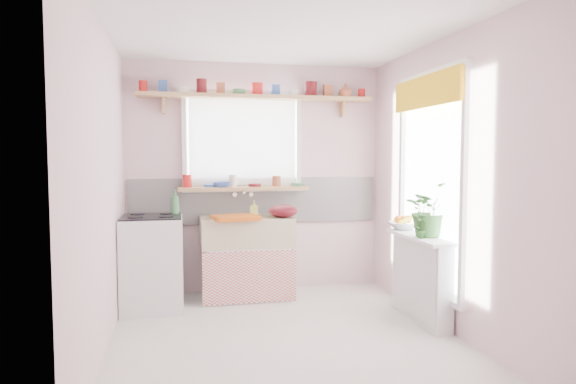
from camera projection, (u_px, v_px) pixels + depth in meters
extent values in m
plane|color=silver|center=(285.00, 338.00, 4.21)|extent=(3.20, 3.20, 0.00)
plane|color=white|center=(285.00, 28.00, 4.04)|extent=(3.20, 3.20, 0.00)
plane|color=beige|center=(256.00, 178.00, 5.68)|extent=(2.80, 0.00, 2.80)
plane|color=beige|center=(350.00, 204.00, 2.56)|extent=(2.80, 0.00, 2.80)
plane|color=beige|center=(102.00, 188.00, 3.83)|extent=(0.00, 3.20, 3.20)
plane|color=beige|center=(444.00, 184.00, 4.41)|extent=(0.00, 3.20, 3.20)
cube|color=white|center=(256.00, 200.00, 5.69)|extent=(2.74, 0.03, 0.50)
cube|color=pink|center=(256.00, 218.00, 5.70)|extent=(2.74, 0.02, 0.12)
cube|color=white|center=(242.00, 141.00, 5.62)|extent=(1.20, 0.01, 1.00)
cube|color=white|center=(243.00, 141.00, 5.56)|extent=(1.15, 0.02, 0.95)
cube|color=white|center=(432.00, 183.00, 4.61)|extent=(0.01, 1.10, 1.90)
cube|color=yellow|center=(425.00, 92.00, 4.53)|extent=(0.03, 1.20, 0.28)
cube|color=white|center=(246.00, 271.00, 5.43)|extent=(0.85, 0.55, 0.55)
cube|color=#D24A3D|center=(250.00, 277.00, 5.15)|extent=(0.95, 0.02, 0.53)
cube|color=beige|center=(246.00, 231.00, 5.40)|extent=(0.95, 0.55, 0.30)
cylinder|color=silver|center=(243.00, 192.00, 5.61)|extent=(0.03, 0.22, 0.03)
cube|color=white|center=(152.00, 263.00, 4.97)|extent=(0.58, 0.58, 0.90)
cube|color=black|center=(152.00, 217.00, 4.94)|extent=(0.56, 0.56, 0.02)
cylinder|color=black|center=(135.00, 217.00, 4.77)|extent=(0.14, 0.14, 0.01)
cylinder|color=black|center=(166.00, 217.00, 4.83)|extent=(0.14, 0.14, 0.01)
cylinder|color=black|center=(138.00, 214.00, 5.05)|extent=(0.14, 0.14, 0.01)
cylinder|color=black|center=(167.00, 213.00, 5.11)|extent=(0.14, 0.14, 0.01)
cube|color=white|center=(421.00, 279.00, 4.65)|extent=(0.15, 0.90, 0.75)
cube|color=white|center=(419.00, 237.00, 4.62)|extent=(0.22, 0.95, 0.03)
cube|color=tan|center=(244.00, 188.00, 5.54)|extent=(1.40, 0.22, 0.04)
cube|color=tan|center=(257.00, 97.00, 5.50)|extent=(2.52, 0.24, 0.04)
cylinder|color=red|center=(143.00, 87.00, 5.24)|extent=(0.11, 0.11, 0.12)
cylinder|color=#3359A5|center=(163.00, 87.00, 5.29)|extent=(0.11, 0.11, 0.12)
cylinder|color=silver|center=(182.00, 91.00, 5.33)|extent=(0.11, 0.11, 0.06)
cylinder|color=#590F14|center=(202.00, 88.00, 5.37)|extent=(0.11, 0.11, 0.12)
cylinder|color=#A55133|center=(220.00, 89.00, 5.41)|extent=(0.11, 0.11, 0.12)
cylinder|color=#3F7F4C|center=(239.00, 92.00, 5.45)|extent=(0.11, 0.11, 0.06)
cylinder|color=red|center=(257.00, 90.00, 5.49)|extent=(0.11, 0.11, 0.12)
cylinder|color=#3359A5|center=(275.00, 90.00, 5.53)|extent=(0.11, 0.11, 0.12)
cylinder|color=silver|center=(293.00, 93.00, 5.57)|extent=(0.11, 0.11, 0.06)
cylinder|color=#590F14|center=(311.00, 91.00, 5.61)|extent=(0.11, 0.11, 0.12)
cylinder|color=#A55133|center=(328.00, 92.00, 5.65)|extent=(0.11, 0.11, 0.12)
cylinder|color=#3F7F4C|center=(345.00, 95.00, 5.70)|extent=(0.11, 0.11, 0.06)
cylinder|color=red|center=(362.00, 93.00, 5.74)|extent=(0.11, 0.11, 0.12)
cylinder|color=red|center=(185.00, 182.00, 5.41)|extent=(0.11, 0.11, 0.12)
cylinder|color=#3359A5|center=(209.00, 181.00, 5.46)|extent=(0.11, 0.11, 0.12)
cylinder|color=silver|center=(232.00, 184.00, 5.51)|extent=(0.11, 0.11, 0.06)
cylinder|color=#590F14|center=(255.00, 181.00, 5.56)|extent=(0.11, 0.11, 0.12)
cylinder|color=#A55133|center=(278.00, 181.00, 5.61)|extent=(0.11, 0.11, 0.12)
cylinder|color=#3F7F4C|center=(300.00, 183.00, 5.67)|extent=(0.11, 0.11, 0.06)
cube|color=#D05912|center=(236.00, 218.00, 5.16)|extent=(0.49, 0.41, 0.04)
ellipsoid|color=#5B0F1A|center=(283.00, 211.00, 5.35)|extent=(0.40, 0.40, 0.14)
imported|color=#305E25|center=(429.00, 209.00, 4.54)|extent=(0.53, 0.49, 0.49)
imported|color=silver|center=(404.00, 226.00, 5.01)|extent=(0.30, 0.30, 0.07)
imported|color=#285C25|center=(421.00, 225.00, 4.45)|extent=(0.13, 0.10, 0.24)
imported|color=#D8E666|center=(254.00, 209.00, 5.38)|extent=(0.09, 0.10, 0.18)
imported|color=white|center=(235.00, 182.00, 5.58)|extent=(0.12, 0.12, 0.09)
imported|color=#3354A8|center=(222.00, 185.00, 5.43)|extent=(0.19, 0.19, 0.05)
imported|color=#AB5134|center=(345.00, 90.00, 5.63)|extent=(0.17, 0.17, 0.14)
imported|color=#41824D|center=(175.00, 202.00, 5.09)|extent=(0.10, 0.10, 0.24)
sphere|color=orange|center=(404.00, 220.00, 5.01)|extent=(0.08, 0.08, 0.08)
sphere|color=orange|center=(408.00, 219.00, 5.05)|extent=(0.08, 0.08, 0.08)
sphere|color=orange|center=(398.00, 220.00, 5.02)|extent=(0.08, 0.08, 0.08)
cylinder|color=#FFEF37|center=(408.00, 219.00, 4.96)|extent=(0.18, 0.04, 0.10)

